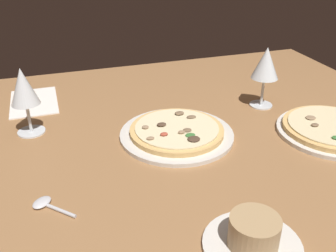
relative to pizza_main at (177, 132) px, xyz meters
The scene contains 8 objects.
dining_table 5.39cm from the pizza_main, 13.30° to the right, with size 150.00×110.00×4.00cm, color #996B42.
pizza_main is the anchor object (origin of this frame).
pizza_side 39.26cm from the pizza_main, 164.23° to the left, with size 27.20×27.20×3.31cm.
ramekin_on_saucer 38.98cm from the pizza_main, 89.35° to the left, with size 16.41×16.41×6.05cm.
wine_glass_far 38.53cm from the pizza_main, 21.25° to the right, with size 6.94×6.94×17.18cm.
wine_glass_near 32.90cm from the pizza_main, 161.82° to the right, with size 7.60×7.60×17.45cm.
paper_menu 46.81cm from the pizza_main, 44.00° to the right, with size 13.30×20.38×0.30cm, color white.
spoon 36.72cm from the pizza_main, 28.84° to the left, with size 8.32×8.45×1.00cm.
Camera 1 is at (23.64, 79.70, 51.22)cm, focal length 41.00 mm.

